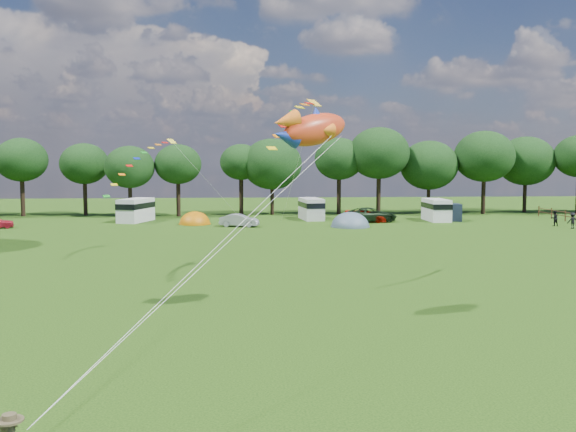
{
  "coord_description": "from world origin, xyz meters",
  "views": [
    {
      "loc": [
        -2.08,
        -19.62,
        6.42
      ],
      "look_at": [
        0.0,
        8.0,
        4.0
      ],
      "focal_mm": 40.0,
      "sensor_mm": 36.0,
      "label": 1
    }
  ],
  "objects": [
    {
      "name": "ground_plane",
      "position": [
        0.0,
        0.0,
        0.0
      ],
      "size": [
        180.0,
        180.0,
        0.0
      ],
      "primitive_type": "plane",
      "color": "black",
      "rests_on": "ground"
    },
    {
      "name": "tree_line",
      "position": [
        5.3,
        54.99,
        6.35
      ],
      "size": [
        102.98,
        10.98,
        10.27
      ],
      "color": "black",
      "rests_on": "ground"
    },
    {
      "name": "car_b",
      "position": [
        -2.16,
        42.03,
        0.62
      ],
      "size": [
        3.71,
        2.07,
        1.24
      ],
      "primitive_type": "imported",
      "rotation": [
        0.0,
        0.0,
        1.34
      ],
      "color": "gray",
      "rests_on": "ground"
    },
    {
      "name": "car_c",
      "position": [
        10.95,
        45.69,
        0.62
      ],
      "size": [
        4.46,
        2.87,
        1.24
      ],
      "primitive_type": "imported",
      "rotation": [
        0.0,
        0.0,
        1.28
      ],
      "color": "#901104",
      "rests_on": "ground"
    },
    {
      "name": "car_d",
      "position": [
        11.44,
        45.7,
        0.76
      ],
      "size": [
        5.96,
        3.64,
        1.51
      ],
      "primitive_type": "imported",
      "rotation": [
        0.0,
        0.0,
        1.79
      ],
      "color": "black",
      "rests_on": "ground"
    },
    {
      "name": "campervan_b",
      "position": [
        -12.91,
        47.97,
        1.3
      ],
      "size": [
        3.49,
        5.33,
        2.42
      ],
      "rotation": [
        0.0,
        0.0,
        1.26
      ],
      "color": "silver",
      "rests_on": "ground"
    },
    {
      "name": "campervan_c",
      "position": [
        5.61,
        49.08,
        1.24
      ],
      "size": [
        2.49,
        4.89,
        2.31
      ],
      "rotation": [
        0.0,
        0.0,
        1.68
      ],
      "color": "silver",
      "rests_on": "ground"
    },
    {
      "name": "campervan_d",
      "position": [
        18.65,
        46.6,
        1.24
      ],
      "size": [
        2.04,
        4.72,
        2.31
      ],
      "rotation": [
        0.0,
        0.0,
        1.56
      ],
      "color": "silver",
      "rests_on": "ground"
    },
    {
      "name": "tent_orange",
      "position": [
        -6.61,
        44.9,
        0.02
      ],
      "size": [
        3.23,
        3.54,
        2.53
      ],
      "color": "#BC6505",
      "rests_on": "ground"
    },
    {
      "name": "tent_greyblue",
      "position": [
        8.51,
        41.15,
        0.02
      ],
      "size": [
        3.82,
        4.19,
        2.84
      ],
      "color": "#485B6A",
      "rests_on": "ground"
    },
    {
      "name": "awning_navy",
      "position": [
        19.71,
        46.57,
        0.91
      ],
      "size": [
        3.21,
        2.75,
        1.82
      ],
      "primitive_type": "cube",
      "rotation": [
        0.0,
        0.0,
        -0.14
      ],
      "color": "black",
      "rests_on": "ground"
    },
    {
      "name": "fish_kite",
      "position": [
        0.7,
        5.96,
        7.65
      ],
      "size": [
        3.59,
        2.54,
        1.92
      ],
      "rotation": [
        0.0,
        -0.21,
        0.49
      ],
      "color": "red",
      "rests_on": "ground"
    },
    {
      "name": "streamer_kite_b",
      "position": [
        -8.23,
        23.22,
        6.62
      ],
      "size": [
        4.21,
        4.65,
        3.78
      ],
      "rotation": [
        0.0,
        0.0,
        0.9
      ],
      "color": "yellow",
      "rests_on": "ground"
    },
    {
      "name": "streamer_kite_c",
      "position": [
        0.95,
        13.58,
        8.77
      ],
      "size": [
        3.24,
        5.05,
        2.83
      ],
      "rotation": [
        0.0,
        0.0,
        0.79
      ],
      "color": "yellow",
      "rests_on": "ground"
    },
    {
      "name": "walker_a",
      "position": [
        28.47,
        40.38,
        0.76
      ],
      "size": [
        0.79,
        0.55,
        1.52
      ],
      "primitive_type": "imported",
      "rotation": [
        0.0,
        0.0,
        3.27
      ],
      "color": "black",
      "rests_on": "ground"
    },
    {
      "name": "walker_b",
      "position": [
        29.04,
        38.01,
        0.76
      ],
      "size": [
        1.0,
        0.5,
        1.52
      ],
      "primitive_type": "imported",
      "rotation": [
        0.0,
        0.0,
        3.19
      ],
      "color": "black",
      "rests_on": "ground"
    }
  ]
}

